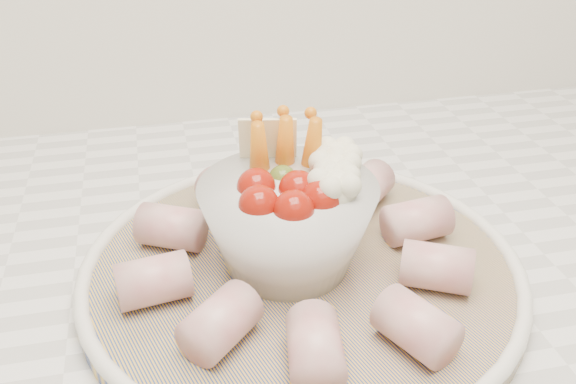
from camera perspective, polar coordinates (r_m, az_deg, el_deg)
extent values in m
cube|color=white|center=(0.58, 4.48, -6.40)|extent=(2.04, 0.62, 0.04)
cylinder|color=navy|center=(0.53, 1.22, -7.15)|extent=(0.44, 0.44, 0.01)
torus|color=white|center=(0.52, 1.23, -6.50)|extent=(0.36, 0.36, 0.01)
sphere|color=maroon|center=(0.46, -2.61, -1.16)|extent=(0.03, 0.03, 0.03)
sphere|color=maroon|center=(0.45, 0.52, -1.63)|extent=(0.03, 0.03, 0.03)
sphere|color=maroon|center=(0.47, 2.96, -0.64)|extent=(0.03, 0.03, 0.03)
sphere|color=maroon|center=(0.48, -2.84, 0.43)|extent=(0.03, 0.03, 0.03)
sphere|color=maroon|center=(0.48, 0.89, 0.22)|extent=(0.03, 0.03, 0.03)
sphere|color=maroon|center=(0.49, 3.28, 0.66)|extent=(0.03, 0.03, 0.03)
sphere|color=#506722|center=(0.50, -0.49, 1.19)|extent=(0.02, 0.02, 0.02)
cone|color=orange|center=(0.50, -2.57, 3.01)|extent=(0.03, 0.04, 0.07)
cone|color=orange|center=(0.51, -0.26, 3.58)|extent=(0.02, 0.03, 0.07)
cone|color=orange|center=(0.51, 2.16, 3.39)|extent=(0.02, 0.03, 0.07)
sphere|color=white|center=(0.50, 4.14, 1.49)|extent=(0.03, 0.03, 0.03)
sphere|color=white|center=(0.47, 4.22, 0.08)|extent=(0.03, 0.03, 0.03)
sphere|color=white|center=(0.51, 4.28, 2.59)|extent=(0.03, 0.03, 0.03)
cube|color=#F2EABC|center=(0.52, -1.80, 4.17)|extent=(0.05, 0.02, 0.05)
cylinder|color=#BE565E|center=(0.55, 11.38, -2.51)|extent=(0.06, 0.04, 0.04)
cylinder|color=#BE565E|center=(0.59, 6.91, 0.38)|extent=(0.06, 0.06, 0.04)
cylinder|color=#BE565E|center=(0.61, 0.40, 1.52)|extent=(0.04, 0.06, 0.04)
cylinder|color=#BE565E|center=(0.58, -5.47, -0.24)|extent=(0.06, 0.06, 0.04)
cylinder|color=#BE565E|center=(0.54, -10.31, -3.08)|extent=(0.06, 0.06, 0.04)
cylinder|color=#BE565E|center=(0.49, -11.89, -7.71)|extent=(0.06, 0.04, 0.04)
cylinder|color=#BE565E|center=(0.44, -6.03, -11.46)|extent=(0.06, 0.06, 0.04)
cylinder|color=#BE565E|center=(0.42, 2.43, -13.60)|extent=(0.04, 0.06, 0.04)
cylinder|color=#BE565E|center=(0.45, 11.34, -11.59)|extent=(0.06, 0.06, 0.04)
cylinder|color=#BE565E|center=(0.50, 13.07, -6.52)|extent=(0.06, 0.06, 0.04)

